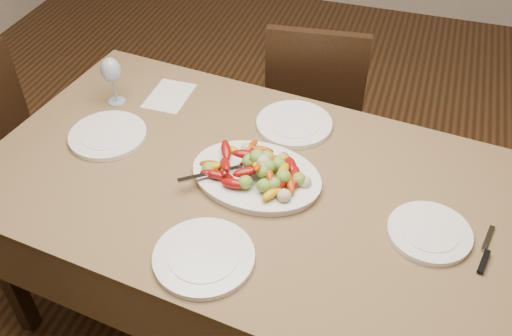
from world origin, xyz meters
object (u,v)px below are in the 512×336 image
object	(u,v)px
plate_far	(294,124)
plate_left	(108,135)
plate_right	(429,233)
dining_table	(256,256)
plate_near	(204,257)
wine_glass	(113,80)
chair_far	(316,103)
serving_platter	(256,177)

from	to	relation	value
plate_far	plate_left	bearing A→B (deg)	-156.34
plate_left	plate_right	xyz separation A→B (m)	(1.14, -0.12, 0.00)
dining_table	plate_near	world-z (taller)	plate_near
plate_left	plate_near	size ratio (longest dim) A/B	0.94
plate_right	wine_glass	distance (m)	1.26
dining_table	plate_right	xyz separation A→B (m)	(0.56, -0.06, 0.39)
dining_table	plate_far	xyz separation A→B (m)	(0.04, 0.33, 0.39)
dining_table	chair_far	bearing A→B (deg)	89.36
plate_far	chair_far	bearing A→B (deg)	93.10
chair_far	serving_platter	world-z (taller)	chair_far
chair_far	serving_platter	distance (m)	0.93
plate_left	plate_near	distance (m)	0.68
plate_right	plate_near	distance (m)	0.67
plate_left	plate_right	bearing A→B (deg)	-6.00
dining_table	plate_near	size ratio (longest dim) A/B	6.30
serving_platter	wine_glass	distance (m)	0.70
chair_far	plate_right	world-z (taller)	chair_far
plate_right	chair_far	bearing A→B (deg)	120.05
serving_platter	plate_left	bearing A→B (deg)	175.00
dining_table	wine_glass	bearing A→B (deg)	157.82
chair_far	plate_near	bearing A→B (deg)	80.79
dining_table	serving_platter	size ratio (longest dim) A/B	4.35
serving_platter	plate_right	distance (m)	0.57
chair_far	serving_platter	bearing A→B (deg)	82.41
serving_platter	plate_right	xyz separation A→B (m)	(0.56, -0.07, -0.00)
chair_far	plate_right	size ratio (longest dim) A/B	3.82
dining_table	serving_platter	xyz separation A→B (m)	(-0.00, 0.01, 0.39)
plate_right	plate_left	bearing A→B (deg)	174.00
chair_far	wine_glass	world-z (taller)	wine_glass
chair_far	serving_platter	size ratio (longest dim) A/B	2.25
wine_glass	plate_left	bearing A→B (deg)	-69.93
plate_near	wine_glass	world-z (taller)	wine_glass
plate_left	wine_glass	bearing A→B (deg)	110.07
chair_far	plate_far	distance (m)	0.63
serving_platter	plate_far	size ratio (longest dim) A/B	1.52
plate_far	wine_glass	bearing A→B (deg)	-174.71
dining_table	wine_glass	xyz separation A→B (m)	(-0.65, 0.27, 0.48)
wine_glass	serving_platter	bearing A→B (deg)	-21.53
plate_right	plate_far	world-z (taller)	same
dining_table	plate_left	xyz separation A→B (m)	(-0.58, 0.06, 0.39)
plate_left	plate_right	world-z (taller)	same
dining_table	serving_platter	world-z (taller)	serving_platter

